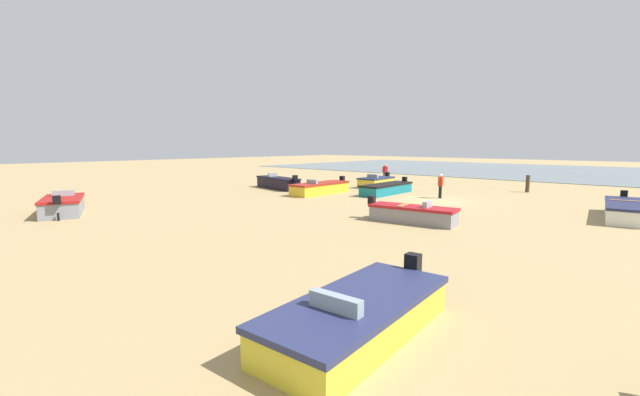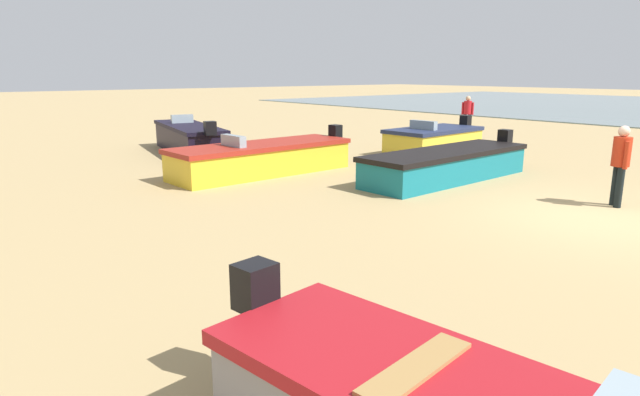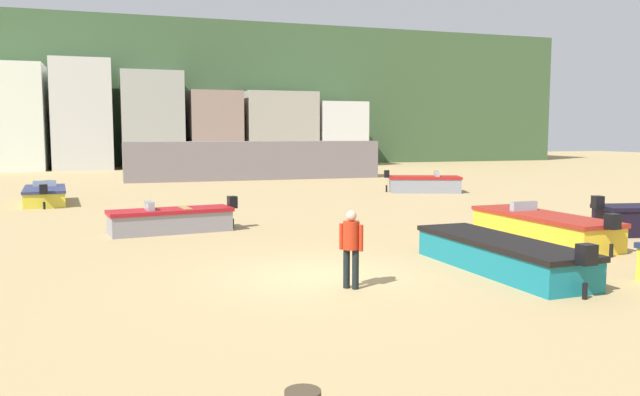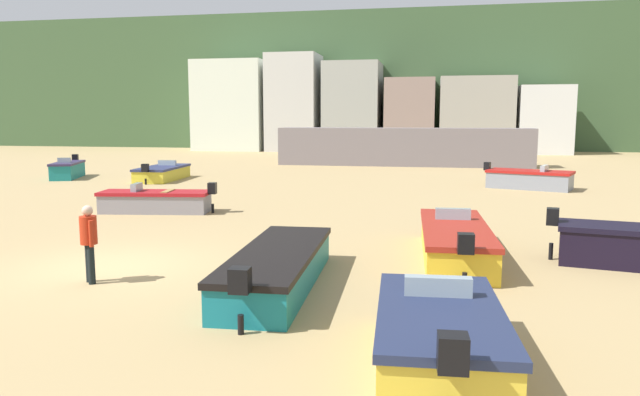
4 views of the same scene
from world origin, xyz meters
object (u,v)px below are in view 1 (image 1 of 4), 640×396
(boat_yellow_2, at_px, (376,182))
(boat_yellow_3, at_px, (320,188))
(boat_teal_8, at_px, (387,189))
(beach_walker_foreground, at_px, (385,171))
(boat_grey_0, at_px, (412,214))
(boat_black_4, at_px, (278,183))
(beach_walker_distant, at_px, (440,184))
(mooring_post_near_water, at_px, (528,184))
(boat_white_1, at_px, (625,210))
(boat_yellow_7, at_px, (359,316))
(boat_grey_9, at_px, (63,206))

(boat_yellow_2, bearing_deg, boat_yellow_3, 83.04)
(boat_teal_8, relative_size, beach_walker_foreground, 3.33)
(boat_grey_0, relative_size, beach_walker_foreground, 2.62)
(boat_black_4, height_order, beach_walker_foreground, beach_walker_foreground)
(boat_yellow_3, bearing_deg, beach_walker_distant, -156.55)
(boat_yellow_2, xyz_separation_m, mooring_post_near_water, (-10.31, -4.68, 0.20))
(boat_black_4, xyz_separation_m, mooring_post_near_water, (-15.48, -10.97, 0.16))
(boat_teal_8, xyz_separation_m, beach_walker_distant, (-3.87, -0.46, 0.57))
(beach_walker_distant, bearing_deg, boat_white_1, 39.57)
(boat_teal_8, bearing_deg, boat_grey_0, 126.83)
(boat_black_4, bearing_deg, beach_walker_foreground, 1.64)
(boat_black_4, xyz_separation_m, boat_yellow_7, (-19.82, 15.60, -0.10))
(boat_yellow_2, bearing_deg, boat_grey_0, 127.24)
(boat_yellow_3, height_order, beach_walker_distant, beach_walker_distant)
(boat_grey_0, xyz_separation_m, mooring_post_near_water, (-0.40, -16.25, 0.24))
(beach_walker_foreground, height_order, beach_walker_distant, same)
(boat_yellow_2, xyz_separation_m, beach_walker_foreground, (3.10, -6.02, 0.52))
(boat_yellow_2, height_order, boat_yellow_7, boat_yellow_2)
(boat_teal_8, bearing_deg, mooring_post_near_water, -134.17)
(boat_yellow_7, xyz_separation_m, beach_walker_distant, (7.61, -19.03, 0.57))
(boat_yellow_3, bearing_deg, boat_white_1, -173.63)
(boat_yellow_2, height_order, beach_walker_foreground, beach_walker_foreground)
(boat_yellow_7, height_order, beach_walker_foreground, beach_walker_foreground)
(boat_yellow_3, height_order, boat_teal_8, boat_yellow_3)
(boat_grey_0, xyz_separation_m, boat_teal_8, (6.74, -8.25, -0.01))
(boat_yellow_7, bearing_deg, boat_grey_0, -69.96)
(boat_yellow_2, distance_m, mooring_post_near_water, 11.33)
(boat_grey_9, bearing_deg, boat_yellow_3, 5.80)
(boat_grey_0, relative_size, beach_walker_distant, 2.62)
(mooring_post_near_water, height_order, beach_walker_distant, beach_walker_distant)
(boat_teal_8, xyz_separation_m, boat_grey_9, (7.55, 18.26, 0.06))
(boat_teal_8, relative_size, boat_grey_9, 1.28)
(beach_walker_distant, bearing_deg, boat_grey_0, -26.80)
(boat_white_1, bearing_deg, beach_walker_foreground, -33.57)
(boat_yellow_2, bearing_deg, boat_black_4, 47.27)
(boat_black_4, relative_size, boat_teal_8, 0.96)
(boat_grey_0, height_order, boat_teal_8, boat_grey_0)
(beach_walker_distant, bearing_deg, boat_black_4, -119.33)
(boat_black_4, distance_m, boat_yellow_7, 25.22)
(boat_grey_0, height_order, boat_yellow_7, boat_grey_0)
(boat_black_4, bearing_deg, boat_grey_0, -98.10)
(mooring_post_near_water, xyz_separation_m, beach_walker_distant, (3.27, 7.54, 0.32))
(boat_white_1, height_order, boat_teal_8, boat_white_1)
(boat_yellow_7, distance_m, beach_walker_foreground, 33.08)
(boat_teal_8, distance_m, mooring_post_near_water, 10.72)
(boat_teal_8, bearing_deg, boat_white_1, 175.62)
(boat_white_1, bearing_deg, boat_yellow_3, 1.31)
(boat_teal_8, distance_m, beach_walker_distant, 3.94)
(boat_yellow_7, relative_size, boat_teal_8, 0.87)
(boat_yellow_2, distance_m, beach_walker_foreground, 6.79)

